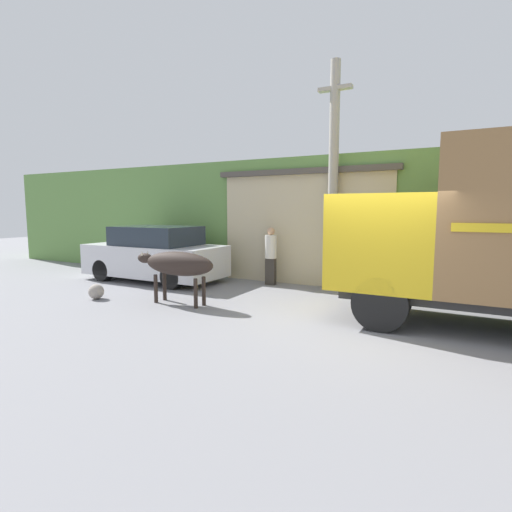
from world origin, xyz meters
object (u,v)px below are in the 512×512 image
at_px(parked_suv, 155,255).
at_px(roadside_rock, 96,292).
at_px(pedestrian_on_hill, 271,253).
at_px(utility_pole, 333,174).
at_px(brown_cow, 177,264).

distance_m(parked_suv, roadside_rock, 2.78).
xyz_separation_m(pedestrian_on_hill, roadside_rock, (-2.96, -3.74, -0.74)).
xyz_separation_m(utility_pole, roadside_rock, (-4.73, -3.92, -2.96)).
bearing_deg(brown_cow, roadside_rock, -173.78).
distance_m(brown_cow, roadside_rock, 2.31).
distance_m(brown_cow, utility_pole, 4.80).
distance_m(parked_suv, utility_pole, 5.88).
xyz_separation_m(brown_cow, pedestrian_on_hill, (0.85, 3.18, -0.01)).
bearing_deg(pedestrian_on_hill, utility_pole, -176.45).
relative_size(brown_cow, pedestrian_on_hill, 1.30).
xyz_separation_m(parked_suv, pedestrian_on_hill, (3.47, 1.08, 0.11)).
xyz_separation_m(pedestrian_on_hill, utility_pole, (1.77, 0.17, 2.21)).
xyz_separation_m(brown_cow, utility_pole, (2.63, 3.35, 2.21)).
relative_size(parked_suv, pedestrian_on_hill, 2.62).
bearing_deg(brown_cow, utility_pole, 43.19).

